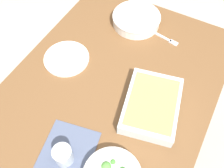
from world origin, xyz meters
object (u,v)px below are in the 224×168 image
baking_dish (152,105)px  side_plate (67,58)px  stew_bowl (136,19)px  spoon_by_stew (131,27)px  drink_cup (63,156)px  fork_on_table (165,38)px

baking_dish → side_plate: baking_dish is taller
stew_bowl → spoon_by_stew: size_ratio=1.48×
baking_dish → drink_cup: size_ratio=4.01×
baking_dish → side_plate: (0.05, 0.47, -0.03)m
side_plate → spoon_by_stew: (0.35, -0.18, -0.00)m
drink_cup → side_plate: drink_cup is taller
drink_cup → side_plate: size_ratio=0.39×
stew_bowl → drink_cup: drink_cup is taller
drink_cup → spoon_by_stew: bearing=7.1°
drink_cup → spoon_by_stew: 0.76m
drink_cup → fork_on_table: drink_cup is taller
stew_bowl → side_plate: size_ratio=1.17×
stew_bowl → drink_cup: size_ratio=3.02×
side_plate → fork_on_table: 0.51m
stew_bowl → baking_dish: baking_dish is taller
baking_dish → drink_cup: bearing=150.7°
stew_bowl → fork_on_table: stew_bowl is taller
baking_dish → fork_on_table: 0.43m
fork_on_table → side_plate: bearing=134.1°
baking_dish → spoon_by_stew: 0.50m
drink_cup → spoon_by_stew: drink_cup is taller
stew_bowl → fork_on_table: (-0.03, -0.18, -0.03)m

